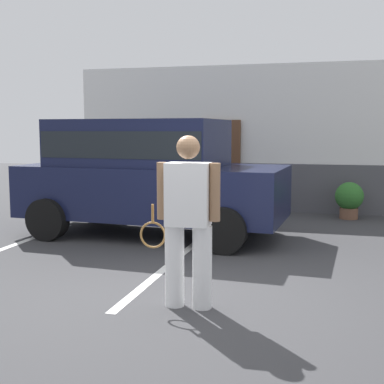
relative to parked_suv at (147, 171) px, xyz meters
The scene contains 7 objects.
ground_plane 3.77m from the parked_suv, 63.06° to the right, with size 40.00×40.00×0.00m, color #38383A.
parking_stripe_0 2.75m from the parked_suv, 137.09° to the right, with size 0.12×4.40×0.01m, color silver.
parking_stripe_1 2.28m from the parked_suv, 59.62° to the right, with size 0.12×4.40×0.01m, color silver.
house_frontage 3.90m from the parked_suv, 65.32° to the left, with size 9.05×0.40×3.36m.
parked_suv is the anchor object (origin of this frame).
tennis_player_man 3.88m from the parked_suv, 63.85° to the right, with size 0.93×0.29×1.82m.
potted_plant_by_porch 4.51m from the parked_suv, 37.46° to the left, with size 0.59×0.59×0.78m.
Camera 1 is at (1.51, -5.43, 1.88)m, focal length 48.57 mm.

